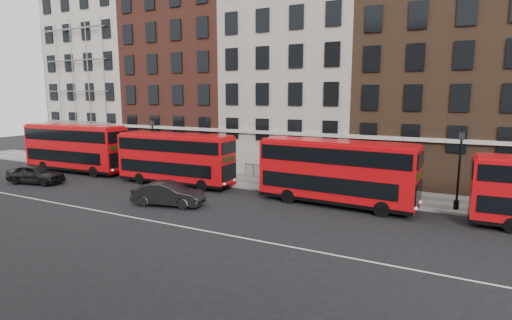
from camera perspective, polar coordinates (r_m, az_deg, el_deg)
The scene contains 13 objects.
ground at distance 25.76m, azimuth -8.97°, elevation -7.88°, with size 120.00×120.00×0.00m, color black.
pavement at distance 34.45m, azimuth 1.46°, elevation -3.27°, with size 80.00×5.00×0.15m, color slate.
kerb at distance 32.28m, azimuth -0.50°, elevation -4.12°, with size 80.00×0.30×0.16m, color gray.
road_centre_line at distance 24.26m, azimuth -11.81°, elevation -9.04°, with size 70.00×0.12×0.01m, color white.
building_terrace at distance 40.60m, azimuth 5.82°, elevation 13.01°, with size 64.00×11.95×22.00m.
bus_a at distance 43.10m, azimuth -24.43°, elevation 1.73°, with size 11.30×3.19×4.70m.
bus_b at distance 34.29m, azimuth -11.49°, elevation 0.33°, with size 10.46×2.91×4.36m.
bus_c at distance 27.83m, azimuth 11.29°, elevation -1.55°, with size 10.81×3.10×4.49m.
car_rear at distance 39.25m, azimuth -28.96°, elevation -1.76°, with size 1.98×4.91×1.67m, color black.
car_front at distance 28.23m, azimuth -12.44°, elevation -4.76°, with size 1.71×4.92×1.62m, color black.
lamp_post_left at distance 38.60m, azimuth -14.51°, elevation 2.31°, with size 0.44×0.44×5.33m.
lamp_post_right at distance 28.83m, azimuth 27.06°, elevation -0.67°, with size 0.44×0.44×5.33m.
iron_railings at distance 36.28m, azimuth 2.99°, elevation -1.72°, with size 6.60×0.06×1.00m, color black, non-canonical shape.
Camera 1 is at (14.76, -19.72, 7.52)m, focal length 28.00 mm.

